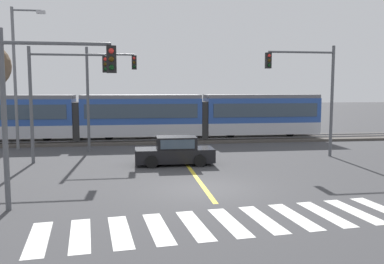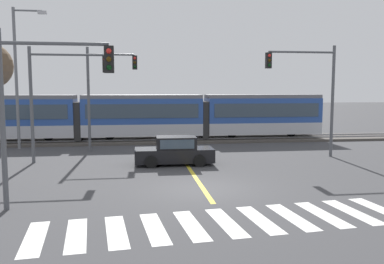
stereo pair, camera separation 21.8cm
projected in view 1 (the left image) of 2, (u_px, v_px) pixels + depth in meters
The scene contains 23 objects.
ground_plane at pixel (205, 189), 16.53m from camera, with size 200.00×200.00×0.00m, color #3D3D3F.
track_bed at pixel (170, 140), 31.65m from camera, with size 120.00×4.00×0.18m, color #4C4742.
rail_near at pixel (171, 139), 30.93m from camera, with size 120.00×0.08×0.10m, color #939399.
rail_far at pixel (169, 137), 32.35m from camera, with size 120.00×0.08×0.10m, color #939399.
light_rail_tram at pixel (142, 115), 31.13m from camera, with size 28.00×2.64×3.43m.
crosswalk_stripe_0 at pixel (38, 239), 11.02m from camera, with size 0.56×2.80×0.01m, color silver.
crosswalk_stripe_1 at pixel (80, 235), 11.30m from camera, with size 0.56×2.80×0.01m, color silver.
crosswalk_stripe_2 at pixel (120, 232), 11.57m from camera, with size 0.56×2.80×0.01m, color silver.
crosswalk_stripe_3 at pixel (158, 228), 11.84m from camera, with size 0.56×2.80×0.01m, color silver.
crosswalk_stripe_4 at pixel (195, 225), 12.12m from camera, with size 0.56×2.80×0.01m, color silver.
crosswalk_stripe_5 at pixel (229, 222), 12.39m from camera, with size 0.56×2.80×0.01m, color silver.
crosswalk_stripe_6 at pixel (263, 219), 12.67m from camera, with size 0.56×2.80×0.01m, color silver.
crosswalk_stripe_7 at pixel (295, 216), 12.94m from camera, with size 0.56×2.80×0.01m, color silver.
crosswalk_stripe_8 at pixel (325, 214), 13.22m from camera, with size 0.56×2.80×0.01m, color silver.
crosswalk_stripe_9 at pixel (354, 211), 13.49m from camera, with size 0.56×2.80×0.01m, color silver.
crosswalk_stripe_10 at pixel (382, 209), 13.77m from camera, with size 0.56×2.80×0.01m, color silver.
lane_centre_line at pixel (187, 164), 22.03m from camera, with size 0.20×15.59×0.01m, color gold.
sedan_crossing at pixel (175, 152), 21.83m from camera, with size 4.22×1.97×1.52m.
traffic_light_mid_left at pixel (57, 86), 22.05m from camera, with size 4.25×0.38×6.33m.
traffic_light_near_left at pixel (43, 92), 13.39m from camera, with size 3.75×0.38×6.01m.
traffic_light_mid_right at pixel (311, 83), 23.92m from camera, with size 4.25×0.38×6.59m.
traffic_light_far_left at pixel (103, 84), 26.28m from camera, with size 3.25×0.38×6.73m.
street_lamp_west at pixel (18, 70), 26.97m from camera, with size 2.21×0.28×9.40m.
Camera 1 is at (-2.90, -15.94, 4.05)m, focal length 38.00 mm.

